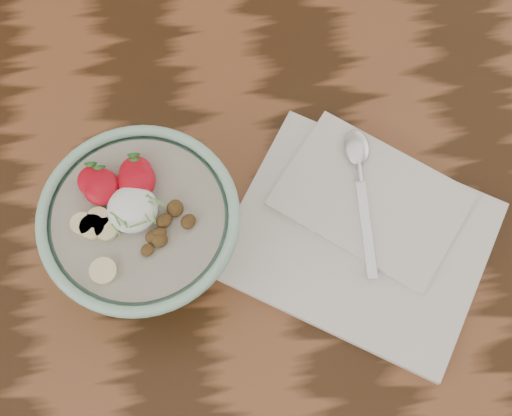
% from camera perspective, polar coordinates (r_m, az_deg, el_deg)
% --- Properties ---
extents(table, '(1.60, 0.90, 0.75)m').
position_cam_1_polar(table, '(0.92, -6.82, -8.35)').
color(table, black).
rests_on(table, ground).
extents(breakfast_bowl, '(0.21, 0.21, 0.14)m').
position_cam_1_polar(breakfast_bowl, '(0.78, -8.98, -1.76)').
color(breakfast_bowl, '#91C3A9').
rests_on(breakfast_bowl, table).
extents(napkin, '(0.37, 0.35, 0.02)m').
position_cam_1_polar(napkin, '(0.85, 8.45, -1.77)').
color(napkin, silver).
rests_on(napkin, table).
extents(spoon, '(0.03, 0.19, 0.01)m').
position_cam_1_polar(spoon, '(0.86, 8.22, 3.25)').
color(spoon, silver).
rests_on(spoon, napkin).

